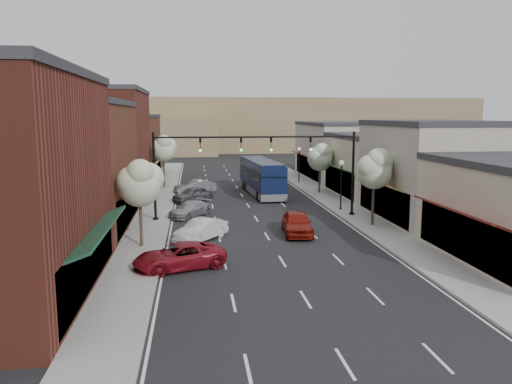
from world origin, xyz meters
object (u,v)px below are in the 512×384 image
object	(u,v)px
signal_mast_left	(185,163)
parked_car_d	(193,194)
parked_car_a	(179,256)
parked_car_e	(195,187)
tree_left_far	(164,148)
lamp_post_far	(299,159)
parked_car_b	(201,230)
lamp_post_near	(341,177)
tree_left_near	(140,182)
red_hatchback	(297,223)
signal_mast_right	(325,161)
tree_right_far	(320,156)
tree_right_near	(375,168)
coach_bus	(261,176)
parked_car_c	(190,209)

from	to	relation	value
signal_mast_left	parked_car_d	xyz separation A→B (m)	(0.55, 8.66, -3.90)
parked_car_a	parked_car_e	bearing A→B (deg)	158.53
signal_mast_left	tree_left_far	size ratio (longest dim) A/B	1.34
lamp_post_far	tree_left_far	bearing A→B (deg)	-172.70
parked_car_b	lamp_post_near	bearing A→B (deg)	74.49
tree_left_near	tree_left_far	size ratio (longest dim) A/B	0.93
parked_car_a	parked_car_b	size ratio (longest dim) A/B	1.16
tree_left_near	parked_car_b	bearing A→B (deg)	22.73
tree_left_near	parked_car_d	size ratio (longest dim) A/B	1.33
lamp_post_far	parked_car_e	world-z (taller)	lamp_post_far
tree_left_far	red_hatchback	xyz separation A→B (m)	(10.43, -23.61, -3.78)
tree_left_far	lamp_post_far	size ratio (longest dim) A/B	1.38
signal_mast_right	parked_car_d	distance (m)	14.30
signal_mast_right	parked_car_e	xyz separation A→B (m)	(-10.46, 13.70, -3.89)
parked_car_d	red_hatchback	bearing A→B (deg)	-12.98
parked_car_d	parked_car_e	world-z (taller)	parked_car_e
signal_mast_right	signal_mast_left	world-z (taller)	same
tree_right_far	tree_left_far	distance (m)	17.66
tree_right_near	lamp_post_near	world-z (taller)	tree_right_near
coach_bus	parked_car_d	size ratio (longest dim) A/B	2.81
parked_car_d	lamp_post_far	bearing A→B (deg)	91.56
signal_mast_right	parked_car_e	distance (m)	17.67
lamp_post_near	parked_car_b	size ratio (longest dim) A/B	1.02
signal_mast_left	red_hatchback	xyz separation A→B (m)	(7.80, -5.66, -3.80)
tree_right_far	red_hatchback	xyz separation A→B (m)	(-6.17, -17.61, -3.17)
signal_mast_right	signal_mast_left	size ratio (longest dim) A/B	1.00
parked_car_a	parked_car_b	distance (m)	6.27
tree_right_far	lamp_post_near	distance (m)	9.51
tree_right_far	parked_car_a	bearing A→B (deg)	-119.96
tree_right_near	parked_car_c	size ratio (longest dim) A/B	1.37
tree_right_far	tree_left_near	size ratio (longest dim) A/B	0.95
tree_left_near	parked_car_d	world-z (taller)	tree_left_near
tree_right_near	coach_bus	bearing A→B (deg)	110.65
signal_mast_left	tree_right_near	size ratio (longest dim) A/B	1.38
tree_left_near	red_hatchback	xyz separation A→B (m)	(10.43, 2.39, -3.40)
parked_car_a	parked_car_e	size ratio (longest dim) A/B	1.14
red_hatchback	parked_car_b	world-z (taller)	red_hatchback
lamp_post_far	parked_car_b	bearing A→B (deg)	-114.97
tree_right_far	parked_car_c	world-z (taller)	tree_right_far
parked_car_c	parked_car_e	size ratio (longest dim) A/B	0.98
lamp_post_far	parked_car_d	world-z (taller)	lamp_post_far
tree_left_far	tree_left_near	bearing A→B (deg)	-90.00
tree_right_near	parked_car_d	distance (m)	18.86
tree_right_near	parked_car_c	distance (m)	15.22
lamp_post_far	coach_bus	distance (m)	9.51
tree_left_near	parked_car_c	xyz separation A→B (m)	(2.93, 9.50, -3.59)
parked_car_b	tree_right_near	bearing A→B (deg)	49.11
tree_left_far	lamp_post_near	bearing A→B (deg)	-43.89
parked_car_d	signal_mast_right	bearing A→B (deg)	11.17
lamp_post_near	parked_car_d	distance (m)	14.45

